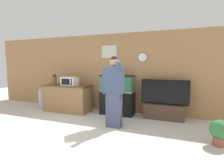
{
  "coord_description": "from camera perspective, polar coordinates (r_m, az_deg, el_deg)",
  "views": [
    {
      "loc": [
        2.18,
        -3.05,
        1.59
      ],
      "look_at": [
        0.43,
        1.4,
        1.05
      ],
      "focal_mm": 28.0,
      "sensor_mm": 36.0,
      "label": 1
    }
  ],
  "objects": [
    {
      "name": "ground_plane",
      "position": [
        4.08,
        -13.51,
        -16.73
      ],
      "size": [
        18.0,
        18.0,
        0.0
      ],
      "primitive_type": "plane",
      "color": "beige"
    },
    {
      "name": "wall_back_paneled",
      "position": [
        5.96,
        -0.04,
        3.68
      ],
      "size": [
        10.0,
        0.08,
        2.6
      ],
      "color": "#A87A4C",
      "rests_on": "ground_plane"
    },
    {
      "name": "counter_island",
      "position": [
        6.12,
        -14.28,
        -4.48
      ],
      "size": [
        1.59,
        0.67,
        0.9
      ],
      "color": "olive",
      "rests_on": "ground_plane"
    },
    {
      "name": "microwave",
      "position": [
        5.92,
        -13.65,
        0.9
      ],
      "size": [
        0.5,
        0.34,
        0.28
      ],
      "color": "white",
      "rests_on": "counter_island"
    },
    {
      "name": "knife_block",
      "position": [
        6.45,
        -18.4,
        1.14
      ],
      "size": [
        0.14,
        0.12,
        0.36
      ],
      "color": "brown",
      "rests_on": "counter_island"
    },
    {
      "name": "aquarium_on_stand",
      "position": [
        5.53,
        1.74,
        -3.59
      ],
      "size": [
        1.06,
        0.46,
        1.25
      ],
      "color": "black",
      "rests_on": "ground_plane"
    },
    {
      "name": "tv_on_stand",
      "position": [
        5.34,
        16.61,
        -7.35
      ],
      "size": [
        1.35,
        0.4,
        1.15
      ],
      "color": "#4C3828",
      "rests_on": "ground_plane"
    },
    {
      "name": "person_standing",
      "position": [
        4.37,
        0.54,
        -2.18
      ],
      "size": [
        0.57,
        0.43,
        1.8
      ],
      "color": "#424C66",
      "rests_on": "ground_plane"
    },
    {
      "name": "potted_plant",
      "position": [
        4.1,
        31.67,
        -12.95
      ],
      "size": [
        0.37,
        0.37,
        0.52
      ],
      "color": "brown",
      "rests_on": "ground_plane"
    },
    {
      "name": "trash_bin",
      "position": [
        6.91,
        -21.87,
        -4.15
      ],
      "size": [
        0.25,
        0.25,
        0.73
      ],
      "color": "#B7B7BC",
      "rests_on": "ground_plane"
    }
  ]
}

